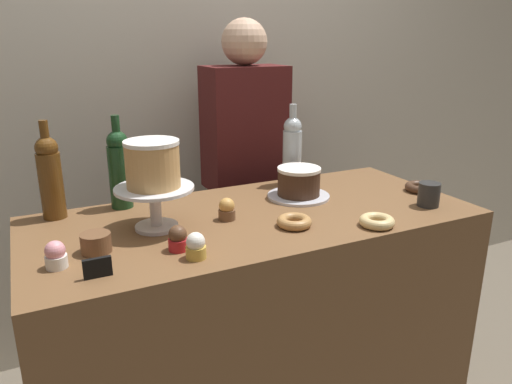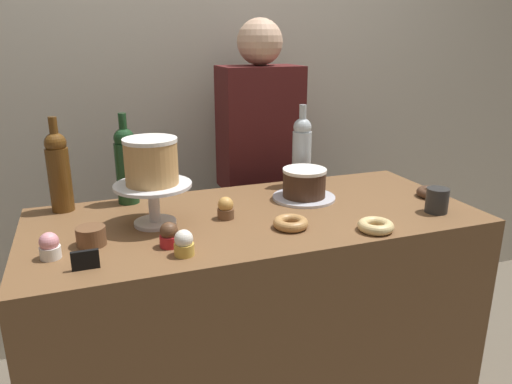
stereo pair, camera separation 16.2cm
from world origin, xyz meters
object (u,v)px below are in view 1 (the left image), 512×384
at_px(barista_figure, 245,188).
at_px(cookie_stack, 96,243).
at_px(cupcake_vanilla, 196,246).
at_px(donut_chocolate, 420,187).
at_px(donut_maple, 294,222).
at_px(coffee_cup_ceramic, 429,195).
at_px(chocolate_round_cake, 299,181).
at_px(wine_bottle_amber, 50,176).
at_px(cupcake_strawberry, 56,255).
at_px(price_sign_chalkboard, 97,268).
at_px(wine_bottle_clear, 292,149).
at_px(white_layer_cake, 153,164).
at_px(wine_bottle_green, 119,168).
at_px(cupcake_chocolate, 178,239).
at_px(cupcake_caramel, 226,209).
at_px(donut_glazed, 377,221).

bearing_deg(barista_figure, cookie_stack, -138.75).
distance_m(cupcake_vanilla, donut_chocolate, 1.00).
xyz_separation_m(donut_maple, barista_figure, (0.18, 0.75, -0.12)).
xyz_separation_m(donut_maple, coffee_cup_ceramic, (0.53, -0.04, 0.03)).
relative_size(chocolate_round_cake, coffee_cup_ceramic, 1.90).
xyz_separation_m(wine_bottle_amber, cupcake_strawberry, (-0.03, -0.40, -0.11)).
xyz_separation_m(cookie_stack, coffee_cup_ceramic, (1.12, -0.11, 0.02)).
height_order(cupcake_vanilla, price_sign_chalkboard, cupcake_vanilla).
bearing_deg(coffee_cup_ceramic, wine_bottle_clear, 123.72).
bearing_deg(chocolate_round_cake, white_layer_cake, -172.62).
bearing_deg(wine_bottle_amber, cupcake_strawberry, -93.91).
bearing_deg(wine_bottle_clear, price_sign_chalkboard, -149.67).
xyz_separation_m(white_layer_cake, donut_chocolate, (1.02, -0.07, -0.19)).
relative_size(donut_chocolate, price_sign_chalkboard, 1.60).
height_order(wine_bottle_green, donut_maple, wine_bottle_green).
distance_m(wine_bottle_green, cupcake_chocolate, 0.46).
relative_size(white_layer_cake, donut_maple, 1.49).
distance_m(chocolate_round_cake, wine_bottle_clear, 0.19).
bearing_deg(chocolate_round_cake, cupcake_chocolate, -154.61).
relative_size(price_sign_chalkboard, coffee_cup_ceramic, 0.82).
distance_m(wine_bottle_green, cupcake_vanilla, 0.53).
relative_size(cupcake_vanilla, price_sign_chalkboard, 1.06).
distance_m(chocolate_round_cake, cupcake_chocolate, 0.61).
bearing_deg(barista_figure, chocolate_round_cake, -91.34).
xyz_separation_m(white_layer_cake, cupcake_caramel, (0.23, -0.02, -0.17)).
bearing_deg(barista_figure, white_layer_cake, -134.83).
distance_m(white_layer_cake, cupcake_strawberry, 0.38).
xyz_separation_m(white_layer_cake, wine_bottle_clear, (0.62, 0.24, -0.06)).
relative_size(cupcake_caramel, barista_figure, 0.05).
xyz_separation_m(wine_bottle_amber, wine_bottle_clear, (0.90, -0.01, 0.00)).
bearing_deg(cupcake_chocolate, donut_chocolate, 6.61).
xyz_separation_m(wine_bottle_amber, donut_maple, (0.68, -0.42, -0.13)).
xyz_separation_m(donut_chocolate, price_sign_chalkboard, (-1.24, -0.19, 0.01)).
distance_m(cupcake_caramel, price_sign_chalkboard, 0.50).
xyz_separation_m(cupcake_caramel, donut_chocolate, (0.80, -0.05, -0.02)).
bearing_deg(wine_bottle_clear, cupcake_strawberry, -157.26).
distance_m(cookie_stack, price_sign_chalkboard, 0.16).
distance_m(chocolate_round_cake, donut_glazed, 0.37).
bearing_deg(price_sign_chalkboard, wine_bottle_green, 72.34).
relative_size(cupcake_caramel, donut_glazed, 0.66).
distance_m(chocolate_round_cake, coffee_cup_ceramic, 0.46).
bearing_deg(cupcake_vanilla, wine_bottle_green, 100.54).
bearing_deg(cupcake_chocolate, white_layer_cake, 93.65).
bearing_deg(cupcake_strawberry, donut_chocolate, 3.59).
height_order(wine_bottle_clear, donut_chocolate, wine_bottle_clear).
bearing_deg(donut_chocolate, donut_glazed, -150.77).
xyz_separation_m(wine_bottle_clear, cupcake_strawberry, (-0.93, -0.39, -0.11)).
distance_m(wine_bottle_amber, cupcake_caramel, 0.58).
bearing_deg(white_layer_cake, barista_figure, 45.17).
xyz_separation_m(wine_bottle_green, cupcake_strawberry, (-0.25, -0.41, -0.11)).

